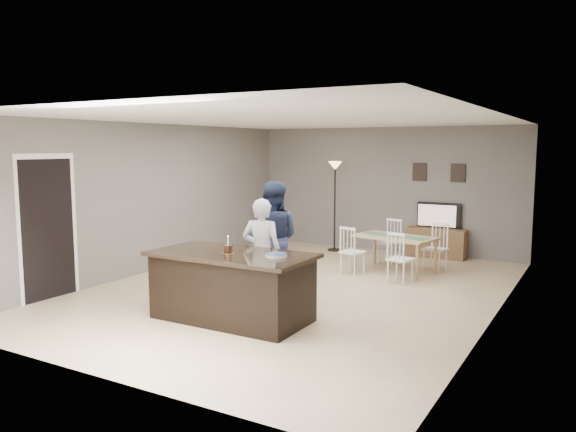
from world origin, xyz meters
The scene contains 14 objects.
floor centered at (0.00, 0.00, 0.00)m, with size 8.00×8.00×0.00m, color tan.
room_shell centered at (0.00, 0.00, 1.68)m, with size 8.00×8.00×8.00m.
kitchen_island centered at (0.00, -1.80, 0.45)m, with size 2.15×1.10×0.90m.
tv_console centered at (1.20, 3.77, 0.30)m, with size 1.20×0.40×0.60m, color brown.
television centered at (1.20, 3.84, 0.86)m, with size 0.91×0.12×0.53m, color black.
tv_screen_glow centered at (1.20, 3.76, 0.87)m, with size 0.78×0.78×0.00m, color orange.
picture_frames centered at (1.15, 3.98, 1.75)m, with size 1.10×0.02×0.38m.
doorway centered at (-2.99, -2.30, 1.26)m, with size 0.00×2.10×2.65m.
woman centered at (0.03, -1.12, 0.78)m, with size 0.57×0.37×1.56m, color silver.
man centered at (-0.20, -0.45, 0.88)m, with size 0.86×0.67×1.76m, color #1B223B.
birthday_cake centered at (-0.02, -1.85, 0.95)m, with size 0.15×0.15×0.23m.
plate_stack centered at (0.65, -1.76, 0.92)m, with size 0.28×0.28×0.04m.
dining_table centered at (0.92, 1.98, 0.55)m, with size 1.66×1.85×0.87m.
floor_lamp centered at (-0.95, 3.40, 1.52)m, with size 0.29×0.29×1.96m.
Camera 1 is at (4.23, -7.70, 2.28)m, focal length 35.00 mm.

